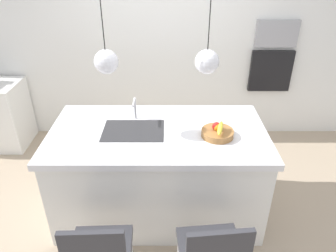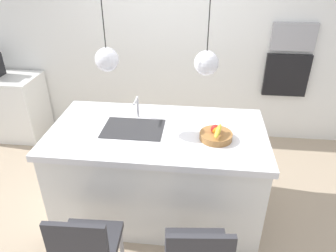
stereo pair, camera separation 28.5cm
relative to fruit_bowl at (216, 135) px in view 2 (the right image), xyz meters
The scene contains 12 objects.
floor 1.13m from the fruit_bowl, 169.91° to the left, with size 6.60×6.60×0.00m, color tan.
back_wall 1.85m from the fruit_bowl, 106.97° to the left, with size 6.00×0.10×2.60m, color white.
kitchen_island 0.75m from the fruit_bowl, 169.91° to the left, with size 2.00×1.06×0.95m.
sink_basin 0.77m from the fruit_bowl, behind, with size 0.56×0.40×0.02m, color #2D2D30.
faucet 0.82m from the fruit_bowl, 157.89° to the left, with size 0.02×0.17×0.22m.
fruit_bowl is the anchor object (origin of this frame).
side_counter 3.28m from the fruit_bowl, 154.88° to the left, with size 1.10×0.60×0.89m, color white.
microwave 1.98m from the fruit_bowl, 60.52° to the left, with size 0.54×0.08×0.34m, color #9E9EA3.
oven 1.92m from the fruit_bowl, 60.52° to the left, with size 0.56×0.08×0.56m, color black.
chair_near 1.38m from the fruit_bowl, 137.37° to the right, with size 0.47×0.45×0.84m.
pendant_light_left 1.13m from the fruit_bowl, behind, with size 0.20×0.20×0.80m.
pendant_light_right 0.63m from the fruit_bowl, 141.76° to the left, with size 0.20×0.20×0.80m.
Camera 2 is at (0.38, -2.49, 2.43)m, focal length 33.89 mm.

